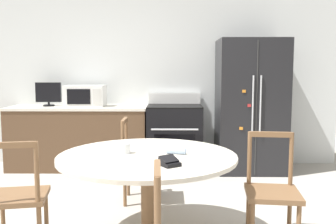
{
  "coord_description": "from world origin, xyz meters",
  "views": [
    {
      "loc": [
        0.13,
        -3.02,
        1.42
      ],
      "look_at": [
        0.08,
        1.15,
        0.95
      ],
      "focal_mm": 40.0,
      "sensor_mm": 36.0,
      "label": 1
    }
  ],
  "objects_px": {
    "oven_range": "(174,137)",
    "wallet": "(170,162)",
    "dining_chair_far": "(140,162)",
    "microwave": "(85,96)",
    "countertop_tv": "(48,93)",
    "dining_chair_left": "(18,197)",
    "candle_glass": "(125,149)",
    "refrigerator": "(250,106)",
    "dining_chair_right": "(272,192)"
  },
  "relations": [
    {
      "from": "refrigerator",
      "to": "dining_chair_far",
      "type": "height_order",
      "value": "refrigerator"
    },
    {
      "from": "dining_chair_left",
      "to": "oven_range",
      "type": "bearing_deg",
      "value": 53.01
    },
    {
      "from": "refrigerator",
      "to": "dining_chair_left",
      "type": "bearing_deg",
      "value": -133.25
    },
    {
      "from": "countertop_tv",
      "to": "wallet",
      "type": "height_order",
      "value": "countertop_tv"
    },
    {
      "from": "microwave",
      "to": "dining_chair_right",
      "type": "distance_m",
      "value": 3.21
    },
    {
      "from": "microwave",
      "to": "countertop_tv",
      "type": "distance_m",
      "value": 0.54
    },
    {
      "from": "wallet",
      "to": "refrigerator",
      "type": "bearing_deg",
      "value": 67.1
    },
    {
      "from": "dining_chair_left",
      "to": "dining_chair_far",
      "type": "xyz_separation_m",
      "value": [
        0.84,
        1.15,
        0.0
      ]
    },
    {
      "from": "dining_chair_left",
      "to": "wallet",
      "type": "height_order",
      "value": "dining_chair_left"
    },
    {
      "from": "dining_chair_far",
      "to": "microwave",
      "type": "bearing_deg",
      "value": -147.95
    },
    {
      "from": "countertop_tv",
      "to": "dining_chair_left",
      "type": "relative_size",
      "value": 0.4
    },
    {
      "from": "oven_range",
      "to": "dining_chair_right",
      "type": "height_order",
      "value": "oven_range"
    },
    {
      "from": "microwave",
      "to": "dining_chair_far",
      "type": "distance_m",
      "value": 1.77
    },
    {
      "from": "microwave",
      "to": "countertop_tv",
      "type": "bearing_deg",
      "value": 177.29
    },
    {
      "from": "wallet",
      "to": "dining_chair_left",
      "type": "bearing_deg",
      "value": 170.36
    },
    {
      "from": "oven_range",
      "to": "microwave",
      "type": "bearing_deg",
      "value": 177.38
    },
    {
      "from": "dining_chair_far",
      "to": "candle_glass",
      "type": "distance_m",
      "value": 1.02
    },
    {
      "from": "countertop_tv",
      "to": "candle_glass",
      "type": "distance_m",
      "value": 2.77
    },
    {
      "from": "refrigerator",
      "to": "oven_range",
      "type": "relative_size",
      "value": 1.7
    },
    {
      "from": "candle_glass",
      "to": "wallet",
      "type": "xyz_separation_m",
      "value": [
        0.37,
        -0.39,
        -0.01
      ]
    },
    {
      "from": "microwave",
      "to": "dining_chair_far",
      "type": "xyz_separation_m",
      "value": [
        0.9,
        -1.39,
        -0.62
      ]
    },
    {
      "from": "refrigerator",
      "to": "dining_chair_left",
      "type": "relative_size",
      "value": 2.04
    },
    {
      "from": "countertop_tv",
      "to": "wallet",
      "type": "bearing_deg",
      "value": -57.41
    },
    {
      "from": "dining_chair_right",
      "to": "countertop_tv",
      "type": "bearing_deg",
      "value": -36.43
    },
    {
      "from": "countertop_tv",
      "to": "dining_chair_far",
      "type": "bearing_deg",
      "value": -44.62
    },
    {
      "from": "dining_chair_far",
      "to": "candle_glass",
      "type": "bearing_deg",
      "value": -2.8
    },
    {
      "from": "microwave",
      "to": "candle_glass",
      "type": "relative_size",
      "value": 5.88
    },
    {
      "from": "refrigerator",
      "to": "dining_chair_right",
      "type": "height_order",
      "value": "refrigerator"
    },
    {
      "from": "dining_chair_far",
      "to": "wallet",
      "type": "height_order",
      "value": "dining_chair_far"
    },
    {
      "from": "dining_chair_far",
      "to": "candle_glass",
      "type": "xyz_separation_m",
      "value": [
        -0.03,
        -0.96,
        0.34
      ]
    },
    {
      "from": "dining_chair_right",
      "to": "refrigerator",
      "type": "bearing_deg",
      "value": -90.71
    },
    {
      "from": "dining_chair_far",
      "to": "oven_range",
      "type": "bearing_deg",
      "value": 163.06
    },
    {
      "from": "dining_chair_far",
      "to": "wallet",
      "type": "relative_size",
      "value": 5.24
    },
    {
      "from": "countertop_tv",
      "to": "dining_chair_left",
      "type": "xyz_separation_m",
      "value": [
        0.59,
        -2.57,
        -0.65
      ]
    },
    {
      "from": "countertop_tv",
      "to": "candle_glass",
      "type": "relative_size",
      "value": 3.82
    },
    {
      "from": "refrigerator",
      "to": "wallet",
      "type": "relative_size",
      "value": 10.68
    },
    {
      "from": "refrigerator",
      "to": "dining_chair_right",
      "type": "distance_m",
      "value": 2.35
    },
    {
      "from": "microwave",
      "to": "refrigerator",
      "type": "bearing_deg",
      "value": -2.65
    },
    {
      "from": "dining_chair_left",
      "to": "countertop_tv",
      "type": "bearing_deg",
      "value": 92.27
    },
    {
      "from": "oven_range",
      "to": "wallet",
      "type": "xyz_separation_m",
      "value": [
        -0.05,
        -2.69,
        0.3
      ]
    },
    {
      "from": "oven_range",
      "to": "wallet",
      "type": "bearing_deg",
      "value": -91.04
    },
    {
      "from": "microwave",
      "to": "oven_range",
      "type": "bearing_deg",
      "value": -2.62
    },
    {
      "from": "microwave",
      "to": "wallet",
      "type": "distance_m",
      "value": 3.02
    },
    {
      "from": "oven_range",
      "to": "dining_chair_far",
      "type": "xyz_separation_m",
      "value": [
        -0.39,
        -1.33,
        -0.03
      ]
    },
    {
      "from": "candle_glass",
      "to": "wallet",
      "type": "relative_size",
      "value": 0.55
    },
    {
      "from": "refrigerator",
      "to": "dining_chair_far",
      "type": "relative_size",
      "value": 2.04
    },
    {
      "from": "countertop_tv",
      "to": "dining_chair_left",
      "type": "height_order",
      "value": "countertop_tv"
    },
    {
      "from": "microwave",
      "to": "candle_glass",
      "type": "xyz_separation_m",
      "value": [
        0.86,
        -2.35,
        -0.27
      ]
    },
    {
      "from": "oven_range",
      "to": "dining_chair_left",
      "type": "bearing_deg",
      "value": -116.27
    },
    {
      "from": "microwave",
      "to": "countertop_tv",
      "type": "relative_size",
      "value": 1.54
    }
  ]
}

